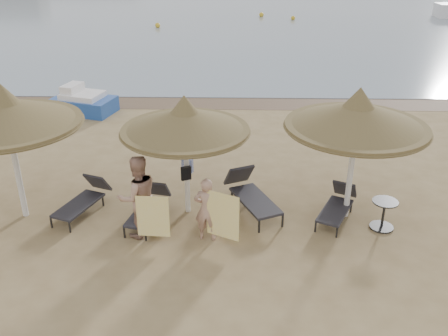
{
  "coord_description": "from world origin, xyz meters",
  "views": [
    {
      "loc": [
        1.01,
        -9.03,
        6.13
      ],
      "look_at": [
        0.77,
        1.2,
        1.18
      ],
      "focal_mm": 40.0,
      "sensor_mm": 36.0,
      "label": 1
    }
  ],
  "objects_px": {
    "lounger_far_left": "(84,198)",
    "pedal_boat": "(83,102)",
    "person_left": "(138,191)",
    "lounger_near_right": "(250,193)",
    "palapa_right": "(357,116)",
    "person_right": "(207,205)",
    "lounger_far_right": "(338,204)",
    "side_table": "(383,215)",
    "palapa_left": "(6,113)",
    "palapa_center": "(185,121)",
    "lounger_near_left": "(149,206)"
  },
  "relations": [
    {
      "from": "lounger_near_left",
      "to": "pedal_boat",
      "type": "height_order",
      "value": "pedal_boat"
    },
    {
      "from": "lounger_near_right",
      "to": "lounger_far_right",
      "type": "xyz_separation_m",
      "value": [
        2.03,
        -0.36,
        -0.07
      ]
    },
    {
      "from": "lounger_near_left",
      "to": "person_left",
      "type": "relative_size",
      "value": 0.79
    },
    {
      "from": "lounger_near_right",
      "to": "lounger_far_right",
      "type": "relative_size",
      "value": 1.23
    },
    {
      "from": "palapa_left",
      "to": "lounger_far_left",
      "type": "relative_size",
      "value": 1.82
    },
    {
      "from": "palapa_right",
      "to": "side_table",
      "type": "xyz_separation_m",
      "value": [
        0.71,
        -0.51,
        -2.16
      ]
    },
    {
      "from": "palapa_center",
      "to": "pedal_boat",
      "type": "bearing_deg",
      "value": 122.5
    },
    {
      "from": "lounger_far_left",
      "to": "person_right",
      "type": "distance_m",
      "value": 3.21
    },
    {
      "from": "palapa_left",
      "to": "side_table",
      "type": "xyz_separation_m",
      "value": [
        8.25,
        -0.35,
        -2.22
      ]
    },
    {
      "from": "palapa_right",
      "to": "lounger_far_left",
      "type": "bearing_deg",
      "value": 179.33
    },
    {
      "from": "palapa_left",
      "to": "lounger_near_left",
      "type": "bearing_deg",
      "value": -1.37
    },
    {
      "from": "person_left",
      "to": "palapa_center",
      "type": "bearing_deg",
      "value": -160.76
    },
    {
      "from": "palapa_center",
      "to": "pedal_boat",
      "type": "xyz_separation_m",
      "value": [
        -4.45,
        6.99,
        -1.92
      ]
    },
    {
      "from": "palapa_center",
      "to": "person_left",
      "type": "relative_size",
      "value": 1.33
    },
    {
      "from": "lounger_far_left",
      "to": "palapa_right",
      "type": "bearing_deg",
      "value": 20.19
    },
    {
      "from": "lounger_far_right",
      "to": "person_left",
      "type": "xyz_separation_m",
      "value": [
        -4.46,
        -0.86,
        0.77
      ]
    },
    {
      "from": "palapa_left",
      "to": "pedal_boat",
      "type": "height_order",
      "value": "palapa_left"
    },
    {
      "from": "lounger_far_left",
      "to": "lounger_far_right",
      "type": "relative_size",
      "value": 1.06
    },
    {
      "from": "palapa_center",
      "to": "pedal_boat",
      "type": "relative_size",
      "value": 1.18
    },
    {
      "from": "lounger_far_right",
      "to": "person_left",
      "type": "relative_size",
      "value": 0.77
    },
    {
      "from": "lounger_far_right",
      "to": "side_table",
      "type": "xyz_separation_m",
      "value": [
        0.93,
        -0.47,
        0.0
      ]
    },
    {
      "from": "lounger_near_right",
      "to": "person_right",
      "type": "relative_size",
      "value": 1.21
    },
    {
      "from": "lounger_far_left",
      "to": "pedal_boat",
      "type": "xyz_separation_m",
      "value": [
        -2.0,
        7.03,
        0.04
      ]
    },
    {
      "from": "palapa_right",
      "to": "side_table",
      "type": "bearing_deg",
      "value": -35.7
    },
    {
      "from": "palapa_right",
      "to": "lounger_far_right",
      "type": "height_order",
      "value": "palapa_right"
    },
    {
      "from": "person_left",
      "to": "lounger_near_right",
      "type": "bearing_deg",
      "value": 178.87
    },
    {
      "from": "lounger_near_left",
      "to": "person_left",
      "type": "bearing_deg",
      "value": -85.56
    },
    {
      "from": "lounger_far_right",
      "to": "palapa_center",
      "type": "bearing_deg",
      "value": -156.59
    },
    {
      "from": "lounger_near_left",
      "to": "person_right",
      "type": "relative_size",
      "value": 1.02
    },
    {
      "from": "palapa_left",
      "to": "person_left",
      "type": "relative_size",
      "value": 1.48
    },
    {
      "from": "palapa_right",
      "to": "person_right",
      "type": "height_order",
      "value": "palapa_right"
    },
    {
      "from": "person_right",
      "to": "lounger_far_left",
      "type": "bearing_deg",
      "value": -13.98
    },
    {
      "from": "palapa_center",
      "to": "person_right",
      "type": "xyz_separation_m",
      "value": [
        0.52,
        -1.14,
        -1.45
      ]
    },
    {
      "from": "palapa_right",
      "to": "lounger_far_right",
      "type": "distance_m",
      "value": 2.17
    },
    {
      "from": "palapa_center",
      "to": "lounger_near_left",
      "type": "bearing_deg",
      "value": -158.09
    },
    {
      "from": "palapa_center",
      "to": "palapa_right",
      "type": "xyz_separation_m",
      "value": [
        3.72,
        -0.11,
        0.19
      ]
    },
    {
      "from": "palapa_right",
      "to": "lounger_near_right",
      "type": "relative_size",
      "value": 1.53
    },
    {
      "from": "pedal_boat",
      "to": "palapa_left",
      "type": "bearing_deg",
      "value": -68.78
    },
    {
      "from": "lounger_far_left",
      "to": "pedal_boat",
      "type": "height_order",
      "value": "pedal_boat"
    },
    {
      "from": "lounger_far_left",
      "to": "lounger_near_left",
      "type": "distance_m",
      "value": 1.63
    },
    {
      "from": "side_table",
      "to": "person_right",
      "type": "xyz_separation_m",
      "value": [
        -3.92,
        -0.52,
        0.52
      ]
    },
    {
      "from": "person_left",
      "to": "person_right",
      "type": "xyz_separation_m",
      "value": [
        1.47,
        -0.12,
        -0.25
      ]
    },
    {
      "from": "lounger_near_right",
      "to": "side_table",
      "type": "relative_size",
      "value": 2.99
    },
    {
      "from": "person_right",
      "to": "palapa_center",
      "type": "bearing_deg",
      "value": -59.27
    },
    {
      "from": "lounger_near_right",
      "to": "side_table",
      "type": "height_order",
      "value": "lounger_near_right"
    },
    {
      "from": "side_table",
      "to": "person_right",
      "type": "bearing_deg",
      "value": -172.45
    },
    {
      "from": "palapa_right",
      "to": "person_right",
      "type": "relative_size",
      "value": 1.85
    },
    {
      "from": "palapa_right",
      "to": "person_right",
      "type": "xyz_separation_m",
      "value": [
        -3.21,
        -1.03,
        -1.64
      ]
    },
    {
      "from": "lounger_near_left",
      "to": "palapa_center",
      "type": "bearing_deg",
      "value": 34.24
    },
    {
      "from": "lounger_near_left",
      "to": "pedal_boat",
      "type": "distance_m",
      "value": 8.16
    }
  ]
}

